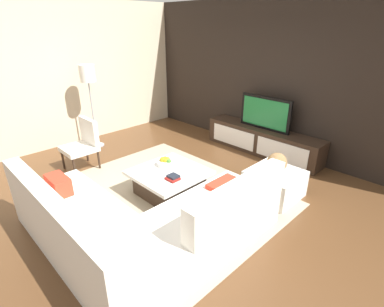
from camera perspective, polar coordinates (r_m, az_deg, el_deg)
name	(u,v)px	position (r m, az deg, el deg)	size (l,w,h in m)	color
ground_plane	(169,199)	(4.35, -4.47, -8.74)	(14.00, 14.00, 0.00)	brown
feature_wall_back	(277,79)	(5.85, 16.21, 13.70)	(6.40, 0.12, 2.80)	black
side_wall_left	(71,75)	(6.61, -22.35, 13.97)	(0.12, 5.20, 2.80)	beige
area_rug	(165,196)	(4.42, -5.32, -8.17)	(3.23, 2.63, 0.01)	tan
media_console	(262,141)	(5.90, 13.46, 2.41)	(2.36, 0.47, 0.50)	#332319
television	(265,113)	(5.72, 13.99, 7.64)	(1.04, 0.06, 0.62)	black
sectional_couch	(139,224)	(3.42, -10.24, -13.32)	(2.39, 2.36, 0.85)	white
coffee_table	(169,182)	(4.37, -4.41, -5.51)	(0.96, 0.97, 0.38)	#332319
accent_chair_near	(84,141)	(5.39, -20.29, 2.22)	(0.53, 0.52, 0.87)	#332319
floor_lamp	(88,80)	(6.12, -19.50, 13.37)	(0.29, 0.29, 1.64)	#A5A5AA
ottoman	(274,184)	(4.48, 15.65, -5.64)	(0.70, 0.70, 0.40)	white
fruit_bowl	(166,162)	(4.45, -5.06, -1.67)	(0.28, 0.28, 0.13)	silver
decorative_ball	(277,163)	(4.33, 16.14, -1.69)	(0.28, 0.28, 0.28)	#997247
book_stack	(173,178)	(4.05, -3.72, -4.69)	(0.17, 0.16, 0.06)	maroon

